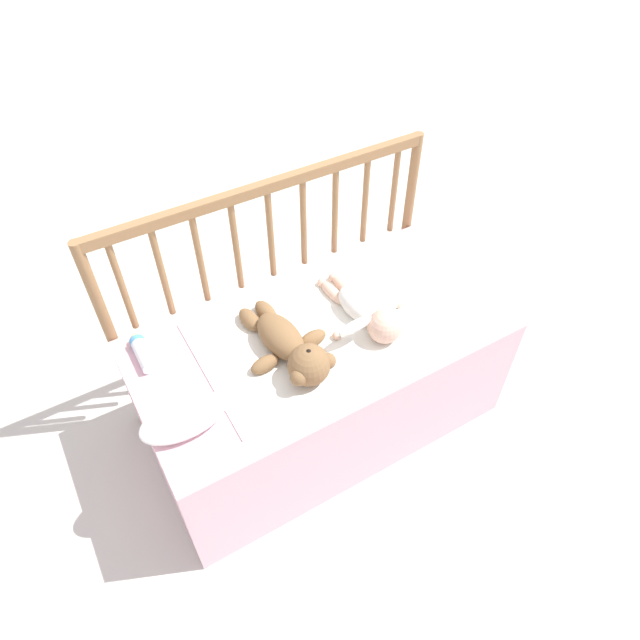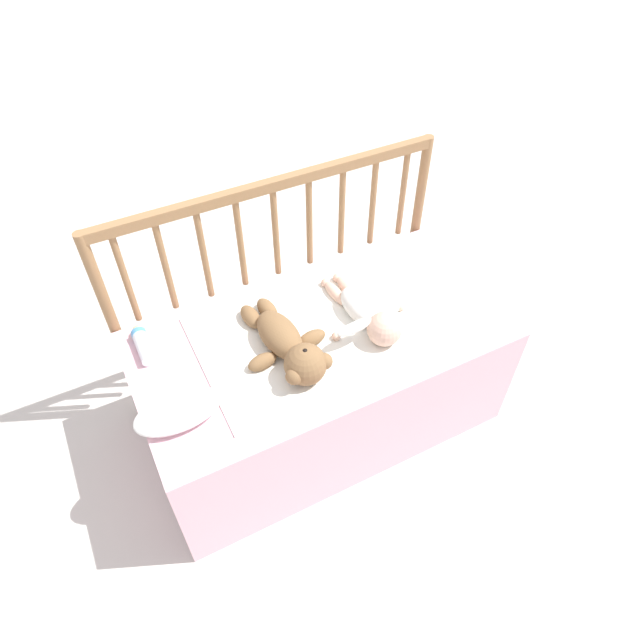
{
  "view_description": "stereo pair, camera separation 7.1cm",
  "coord_description": "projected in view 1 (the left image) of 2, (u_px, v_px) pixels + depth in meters",
  "views": [
    {
      "loc": [
        -0.62,
        -1.06,
        1.84
      ],
      "look_at": [
        0.0,
        0.0,
        0.53
      ],
      "focal_mm": 32.0,
      "sensor_mm": 36.0,
      "label": 1
    },
    {
      "loc": [
        -0.56,
        -1.09,
        1.84
      ],
      "look_at": [
        0.0,
        0.0,
        0.53
      ],
      "focal_mm": 32.0,
      "sensor_mm": 36.0,
      "label": 2
    }
  ],
  "objects": [
    {
      "name": "ground_plane",
      "position": [
        321.0,
        416.0,
        2.18
      ],
      "size": [
        12.0,
        12.0,
        0.0
      ],
      "primitive_type": "plane",
      "color": "silver"
    },
    {
      "name": "crib_mattress",
      "position": [
        321.0,
        378.0,
        2.01
      ],
      "size": [
        1.21,
        0.62,
        0.47
      ],
      "color": "#EDB7C6",
      "rests_on": "ground_plane"
    },
    {
      "name": "crib_rail",
      "position": [
        271.0,
        246.0,
        1.94
      ],
      "size": [
        1.21,
        0.04,
        0.85
      ],
      "color": "#997047",
      "rests_on": "ground_plane"
    },
    {
      "name": "blanket",
      "position": [
        321.0,
        329.0,
        1.85
      ],
      "size": [
        0.79,
        0.5,
        0.01
      ],
      "color": "white",
      "rests_on": "crib_mattress"
    },
    {
      "name": "teddy_bear",
      "position": [
        291.0,
        347.0,
        1.73
      ],
      "size": [
        0.28,
        0.41,
        0.13
      ],
      "color": "olive",
      "rests_on": "crib_mattress"
    },
    {
      "name": "baby",
      "position": [
        367.0,
        311.0,
        1.84
      ],
      "size": [
        0.3,
        0.38,
        0.11
      ],
      "color": "white",
      "rests_on": "crib_mattress"
    },
    {
      "name": "baby_bottle",
      "position": [
        142.0,
        351.0,
        1.75
      ],
      "size": [
        0.05,
        0.16,
        0.05
      ],
      "color": "white",
      "rests_on": "crib_mattress"
    },
    {
      "name": "small_pillow",
      "position": [
        183.0,
        418.0,
        1.58
      ],
      "size": [
        0.25,
        0.14,
        0.06
      ],
      "color": "white",
      "rests_on": "crib_mattress"
    }
  ]
}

